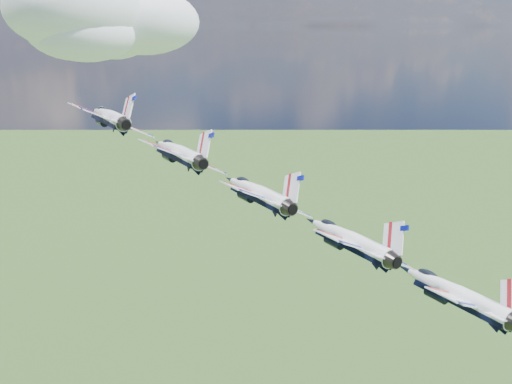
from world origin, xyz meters
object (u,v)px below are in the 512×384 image
object	(u,v)px
jet_1	(177,152)
jet_3	(347,238)
jet_2	(256,192)
jet_4	(453,292)
jet_0	(108,117)

from	to	relation	value
jet_1	jet_3	size ratio (longest dim) A/B	1.00
jet_2	jet_4	xyz separation A→B (m)	(14.41, -17.32, -6.87)
jet_2	jet_3	size ratio (longest dim) A/B	1.00
jet_2	jet_4	bearing A→B (deg)	-61.18
jet_0	jet_1	xyz separation A→B (m)	(7.20, -8.66, -3.43)
jet_1	jet_2	distance (m)	11.78
jet_1	jet_3	xyz separation A→B (m)	(14.41, -17.32, -6.87)
jet_0	jet_4	bearing A→B (deg)	-61.18
jet_3	jet_1	bearing A→B (deg)	118.82
jet_2	jet_3	bearing A→B (deg)	-61.18
jet_0	jet_2	size ratio (longest dim) A/B	1.00
jet_1	jet_2	bearing A→B (deg)	-61.18
jet_4	jet_0	bearing A→B (deg)	118.82
jet_1	jet_2	world-z (taller)	jet_1
jet_0	jet_4	size ratio (longest dim) A/B	1.00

